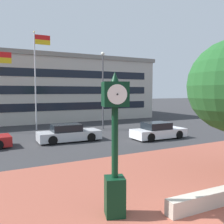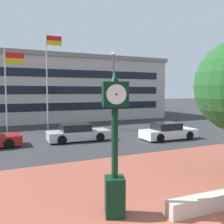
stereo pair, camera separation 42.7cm
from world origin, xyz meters
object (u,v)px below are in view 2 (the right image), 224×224
object	(u,v)px
car_street_distant	(78,133)
flagpole_secondary	(48,74)
street_clock	(115,145)
car_street_near	(168,132)
civic_building	(50,89)
street_lamp_post	(113,83)
flagpole_primary	(8,82)

from	to	relation	value
car_street_distant	flagpole_secondary	xyz separation A→B (m)	(-0.78, 6.81, 4.80)
street_clock	car_street_near	xyz separation A→B (m)	(8.89, 9.10, -1.54)
car_street_distant	flagpole_secondary	bearing A→B (deg)	-171.17
civic_building	street_lamp_post	distance (m)	14.26
car_street_near	flagpole_primary	world-z (taller)	flagpole_primary
car_street_distant	street_lamp_post	size ratio (longest dim) A/B	0.62
car_street_near	flagpole_secondary	bearing A→B (deg)	-139.92
street_clock	car_street_near	world-z (taller)	street_clock
car_street_distant	flagpole_primary	world-z (taller)	flagpole_primary
car_street_distant	civic_building	world-z (taller)	civic_building
flagpole_primary	car_street_distant	bearing A→B (deg)	-57.26
car_street_distant	civic_building	xyz separation A→B (m)	(1.60, 18.13, 3.51)
car_street_near	street_lamp_post	world-z (taller)	street_lamp_post
car_street_near	civic_building	distance (m)	21.25
street_clock	flagpole_primary	bearing A→B (deg)	114.83
car_street_distant	flagpole_primary	bearing A→B (deg)	-144.98
car_street_near	car_street_distant	bearing A→B (deg)	-107.80
street_clock	car_street_distant	size ratio (longest dim) A/B	0.92
flagpole_secondary	street_lamp_post	bearing A→B (deg)	-24.06
flagpole_primary	flagpole_secondary	xyz separation A→B (m)	(3.60, -0.00, 0.87)
street_clock	car_street_distant	bearing A→B (deg)	96.69
car_street_distant	flagpole_primary	distance (m)	9.00
flagpole_secondary	civic_building	distance (m)	11.64
flagpole_secondary	street_lamp_post	size ratio (longest dim) A/B	1.24
street_clock	flagpole_primary	world-z (taller)	flagpole_primary
flagpole_primary	flagpole_secondary	size ratio (longest dim) A/B	0.80
flagpole_secondary	street_clock	bearing A→B (deg)	-95.06
street_clock	flagpole_secondary	size ratio (longest dim) A/B	0.46
street_clock	civic_building	world-z (taller)	civic_building
street_clock	street_lamp_post	size ratio (longest dim) A/B	0.57
street_clock	flagpole_primary	distance (m)	18.42
flagpole_secondary	civic_building	bearing A→B (deg)	78.09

